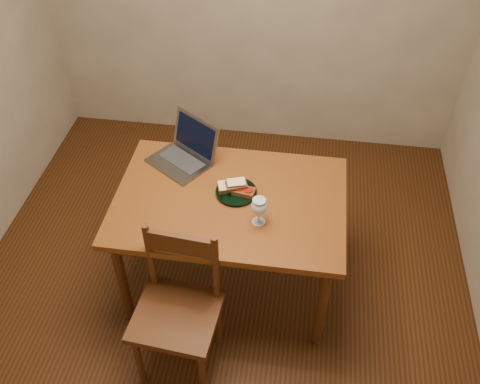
# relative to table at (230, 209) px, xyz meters

# --- Properties ---
(floor) EXTENTS (3.20, 3.20, 0.02)m
(floor) POSITION_rel_table_xyz_m (-0.06, 0.01, -0.66)
(floor) COLOR black
(floor) RESTS_ON ground
(table) EXTENTS (1.30, 0.90, 0.74)m
(table) POSITION_rel_table_xyz_m (0.00, 0.00, 0.00)
(table) COLOR #56240E
(table) RESTS_ON floor
(chair) EXTENTS (0.47, 0.45, 0.47)m
(chair) POSITION_rel_table_xyz_m (-0.19, -0.59, -0.15)
(chair) COLOR #3D1A0C
(chair) RESTS_ON floor
(plate) EXTENTS (0.24, 0.24, 0.02)m
(plate) POSITION_rel_table_xyz_m (0.03, 0.05, 0.10)
(plate) COLOR black
(plate) RESTS_ON table
(sandwich_cheese) EXTENTS (0.15, 0.11, 0.04)m
(sandwich_cheese) POSITION_rel_table_xyz_m (-0.01, 0.06, 0.13)
(sandwich_cheese) COLOR #381E0C
(sandwich_cheese) RESTS_ON plate
(sandwich_tomato) EXTENTS (0.13, 0.09, 0.04)m
(sandwich_tomato) POSITION_rel_table_xyz_m (0.07, 0.04, 0.12)
(sandwich_tomato) COLOR #381E0C
(sandwich_tomato) RESTS_ON plate
(sandwich_top) EXTENTS (0.13, 0.11, 0.04)m
(sandwich_top) POSITION_rel_table_xyz_m (0.03, 0.05, 0.15)
(sandwich_top) COLOR #381E0C
(sandwich_top) RESTS_ON plate
(milk_glass) EXTENTS (0.09, 0.09, 0.17)m
(milk_glass) POSITION_rel_table_xyz_m (0.18, -0.16, 0.17)
(milk_glass) COLOR white
(milk_glass) RESTS_ON table
(laptop) EXTENTS (0.46, 0.45, 0.25)m
(laptop) POSITION_rel_table_xyz_m (-0.31, 0.31, 0.15)
(laptop) COLOR slate
(laptop) RESTS_ON table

